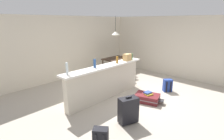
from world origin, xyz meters
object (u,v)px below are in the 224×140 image
Objects in this scene: bottle_green at (132,56)px; backpack_blue at (167,85)px; dining_table at (116,60)px; bottle_amber at (117,60)px; book_stack at (148,93)px; dining_chair_near_partition at (127,65)px; bottle_blue at (95,63)px; bottle_clear at (67,69)px; grocery_bag at (127,57)px; suitcase_flat_maroon at (147,98)px; suitcase_upright_black at (128,110)px; pendant_lamp at (115,33)px; backpack_black at (101,139)px.

bottle_green reaches higher than backpack_blue.
dining_table is at bearing 84.91° from backpack_blue.
bottle_amber is 1.38m from book_stack.
bottle_amber is 0.19× the size of dining_table.
backpack_blue is (-0.23, -1.96, -0.31)m from dining_chair_near_partition.
bottle_amber is 1.97m from backpack_blue.
bottle_amber is at bearing -6.13° from bottle_blue.
grocery_bag is at bearing -2.27° from bottle_clear.
suitcase_flat_maroon is (0.20, -1.03, -1.03)m from bottle_amber.
suitcase_flat_maroon is at bearing 12.69° from suitcase_upright_black.
backpack_black is (-3.66, -2.97, -1.60)m from pendant_lamp.
backpack_black is at bearing -150.47° from grocery_bag.
grocery_bag reaches higher than backpack_blue.
pendant_lamp is at bearing 54.63° from grocery_bag.
dining_chair_near_partition is (1.57, 0.86, -0.62)m from bottle_amber.
bottle_green is (0.74, -0.01, -0.00)m from bottle_amber.
dining_chair_near_partition is at bearing 28.85° from bottle_amber.
bottle_green is 0.25× the size of pendant_lamp.
suitcase_flat_maroon is at bearing -47.10° from bottle_blue.
backpack_blue is at bearing -21.16° from bottle_clear.
bottle_blue is 0.37× the size of suitcase_upright_black.
grocery_bag is 0.62× the size of backpack_blue.
dining_table is (1.56, 1.43, -0.49)m from bottle_amber.
bottle_blue reaches higher than bottle_amber.
bottle_blue reaches higher than suitcase_flat_maroon.
bottle_green is 1.73m from dining_table.
bottle_green reaches higher than backpack_black.
bottle_blue is at bearing -150.85° from dining_table.
dining_chair_near_partition reaches higher than suitcase_flat_maroon.
dining_table is (3.29, 1.34, -0.54)m from bottle_clear.
dining_table is at bearing 38.43° from backpack_black.
suitcase_flat_maroon is at bearing -125.94° from dining_chair_near_partition.
backpack_blue is 3.45m from backpack_black.
bottle_amber is 2.72m from backpack_black.
backpack_blue is (1.14, -0.06, 0.09)m from suitcase_flat_maroon.
dining_table is (1.05, 1.42, -0.50)m from grocery_bag.
backpack_blue reaches higher than book_stack.
backpack_blue is 1.13m from book_stack.
suitcase_flat_maroon is 3.29× the size of book_stack.
bottle_green is 0.49× the size of backpack_blue.
bottle_green reaches higher than dining_table.
grocery_bag is 0.32× the size of pendant_lamp.
book_stack is (1.29, 0.27, -0.07)m from suitcase_upright_black.
backpack_blue is (-0.22, -2.52, -0.44)m from dining_table.
bottle_amber is at bearing 100.90° from suitcase_flat_maroon.
dining_table is at bearing 61.31° from book_stack.
bottle_clear is 2.47m from bottle_green.
backpack_blue is at bearing -28.47° from bottle_blue.
dining_table is 2.85m from book_stack.
dining_chair_near_partition is at bearing 46.36° from bottle_green.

